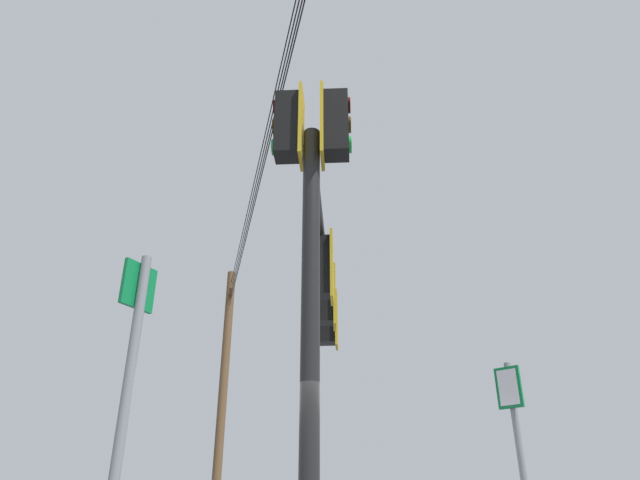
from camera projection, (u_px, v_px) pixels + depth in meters
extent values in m
cylinder|color=black|center=(310.00, 356.00, 5.59)|extent=(0.20, 0.20, 5.52)
cylinder|color=black|center=(323.00, 261.00, 9.21)|extent=(2.22, 5.48, 0.14)
cube|color=black|center=(288.00, 127.00, 6.84)|extent=(0.39, 0.39, 0.90)
cube|color=#B29319|center=(301.00, 126.00, 6.83)|extent=(0.20, 0.42, 1.04)
cylinder|color=#360503|center=(275.00, 108.00, 6.98)|extent=(0.10, 0.20, 0.20)
cylinder|color=#3C2703|center=(274.00, 127.00, 6.85)|extent=(0.10, 0.20, 0.20)
cylinder|color=green|center=(273.00, 147.00, 6.72)|extent=(0.10, 0.20, 0.20)
cube|color=black|center=(336.00, 125.00, 6.81)|extent=(0.39, 0.39, 0.90)
cube|color=#B29319|center=(322.00, 126.00, 6.82)|extent=(0.20, 0.42, 1.04)
cylinder|color=#360503|center=(349.00, 105.00, 6.94)|extent=(0.10, 0.20, 0.20)
cylinder|color=#3C2703|center=(350.00, 125.00, 6.81)|extent=(0.10, 0.20, 0.20)
cylinder|color=green|center=(350.00, 145.00, 6.68)|extent=(0.10, 0.20, 0.20)
cube|color=black|center=(320.00, 267.00, 8.02)|extent=(0.39, 0.39, 0.90)
cube|color=#B29319|center=(332.00, 267.00, 8.01)|extent=(0.19, 0.43, 1.04)
cylinder|color=#360503|center=(309.00, 248.00, 8.16)|extent=(0.10, 0.20, 0.20)
cylinder|color=#3C2703|center=(309.00, 267.00, 8.03)|extent=(0.10, 0.20, 0.20)
cylinder|color=green|center=(308.00, 287.00, 7.90)|extent=(0.10, 0.20, 0.20)
cube|color=black|center=(324.00, 297.00, 9.15)|extent=(0.38, 0.38, 0.90)
cube|color=#B29319|center=(334.00, 297.00, 9.14)|extent=(0.18, 0.43, 1.04)
cylinder|color=#360503|center=(314.00, 280.00, 9.28)|extent=(0.09, 0.20, 0.20)
cylinder|color=#3C2703|center=(314.00, 297.00, 9.15)|extent=(0.09, 0.20, 0.20)
cylinder|color=green|center=(314.00, 314.00, 9.02)|extent=(0.09, 0.20, 0.20)
cube|color=black|center=(327.00, 320.00, 10.28)|extent=(0.39, 0.39, 0.90)
cube|color=#B29319|center=(336.00, 320.00, 10.27)|extent=(0.20, 0.42, 1.04)
cylinder|color=#360503|center=(318.00, 305.00, 10.42)|extent=(0.10, 0.20, 0.20)
cylinder|color=#3C2703|center=(318.00, 320.00, 10.29)|extent=(0.10, 0.20, 0.20)
cylinder|color=green|center=(318.00, 336.00, 10.16)|extent=(0.10, 0.20, 0.20)
cylinder|color=brown|center=(222.00, 398.00, 20.38)|extent=(0.33, 0.33, 9.98)
cube|color=brown|center=(230.00, 296.00, 22.11)|extent=(0.41, 2.05, 0.12)
cube|color=#0C7238|center=(509.00, 387.00, 5.84)|extent=(0.15, 0.26, 0.43)
cube|color=white|center=(508.00, 387.00, 5.83)|extent=(0.11, 0.19, 0.37)
cube|color=#0C7238|center=(139.00, 286.00, 3.93)|extent=(0.23, 0.22, 0.33)
cube|color=white|center=(137.00, 286.00, 3.93)|extent=(0.17, 0.16, 0.27)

